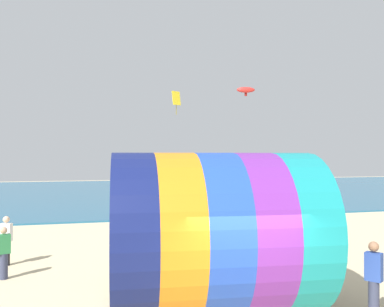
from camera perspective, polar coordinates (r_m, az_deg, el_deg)
sea at (r=44.54m, az=-10.67°, el=-5.06°), size 120.00×40.00×0.10m
giant_inflatable_tube at (r=10.26m, az=3.06°, el=-10.44°), size 5.11×4.20×3.75m
kite_handler at (r=10.88m, az=23.07°, el=-15.13°), size 0.39×0.42×1.74m
kite_red_parafoil at (r=25.83m, az=7.18°, el=8.42°), size 1.16×0.69×0.61m
kite_yellow_diamond at (r=24.90m, az=-2.11°, el=7.32°), size 0.57×0.39×1.37m
bystander_mid_beach at (r=15.94m, az=-23.54°, el=-10.57°), size 0.41×0.33×1.66m
bystander_far_left at (r=14.26m, az=-23.82°, el=-12.02°), size 0.42×0.34×1.56m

